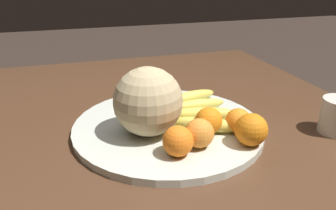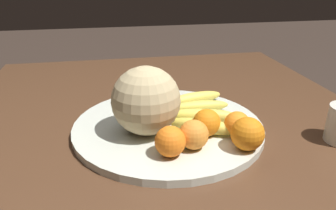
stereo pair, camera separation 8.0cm
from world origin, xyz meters
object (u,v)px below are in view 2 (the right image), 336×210
(kitchen_table, at_px, (178,175))
(orange_front_right, at_px, (247,134))
(banana_bunch, at_px, (199,111))
(orange_front_left, at_px, (194,135))
(orange_mid_center, at_px, (237,124))
(fruit_bowl, at_px, (168,126))
(produce_tag, at_px, (189,128))
(orange_back_right, at_px, (206,122))
(melon, at_px, (146,101))
(orange_back_left, at_px, (170,141))

(kitchen_table, bearing_deg, orange_front_right, -119.66)
(kitchen_table, xyz_separation_m, orange_front_right, (-0.08, -0.13, 0.14))
(banana_bunch, relative_size, orange_front_left, 4.09)
(orange_front_right, distance_m, orange_mid_center, 0.06)
(fruit_bowl, xyz_separation_m, produce_tag, (-0.04, -0.05, 0.01))
(orange_mid_center, bearing_deg, orange_back_right, 73.00)
(melon, distance_m, orange_back_right, 0.15)
(fruit_bowl, distance_m, orange_back_left, 0.15)
(kitchen_table, xyz_separation_m, orange_back_left, (-0.07, 0.03, 0.14))
(melon, distance_m, orange_front_right, 0.24)
(orange_front_left, bearing_deg, banana_bunch, -19.69)
(fruit_bowl, xyz_separation_m, melon, (-0.03, 0.06, 0.09))
(orange_back_right, bearing_deg, produce_tag, 40.87)
(banana_bunch, xyz_separation_m, orange_back_left, (-0.16, 0.11, 0.01))
(orange_back_right, bearing_deg, banana_bunch, -4.44)
(orange_back_right, height_order, produce_tag, orange_back_right)
(fruit_bowl, bearing_deg, kitchen_table, -172.20)
(produce_tag, bearing_deg, melon, 56.02)
(kitchen_table, xyz_separation_m, banana_bunch, (0.09, -0.07, 0.12))
(kitchen_table, xyz_separation_m, orange_front_left, (-0.05, -0.02, 0.14))
(melon, distance_m, orange_front_left, 0.14)
(orange_back_left, xyz_separation_m, orange_back_right, (0.07, -0.10, -0.00))
(kitchen_table, height_order, orange_back_right, orange_back_right)
(orange_back_left, bearing_deg, orange_front_left, -70.36)
(banana_bunch, bearing_deg, kitchen_table, -121.98)
(banana_bunch, xyz_separation_m, orange_mid_center, (-0.11, -0.06, 0.01))
(orange_back_right, bearing_deg, melon, 74.32)
(fruit_bowl, bearing_deg, orange_front_left, -165.73)
(orange_front_left, distance_m, orange_front_right, 0.11)
(kitchen_table, relative_size, banana_bunch, 5.86)
(kitchen_table, height_order, orange_front_right, orange_front_right)
(fruit_bowl, xyz_separation_m, banana_bunch, (0.02, -0.08, 0.03))
(orange_back_left, bearing_deg, orange_mid_center, -72.01)
(orange_front_left, bearing_deg, orange_mid_center, -72.84)
(orange_front_left, relative_size, orange_front_right, 0.89)
(orange_front_left, bearing_deg, produce_tag, -8.89)
(kitchen_table, height_order, banana_bunch, banana_bunch)
(banana_bunch, height_order, produce_tag, banana_bunch)
(orange_mid_center, distance_m, orange_back_left, 0.17)
(orange_front_left, distance_m, orange_back_right, 0.07)
(orange_mid_center, bearing_deg, melon, 73.87)
(kitchen_table, distance_m, fruit_bowl, 0.12)
(fruit_bowl, xyz_separation_m, orange_back_left, (-0.15, 0.02, 0.04))
(orange_back_left, distance_m, produce_tag, 0.13)
(orange_mid_center, distance_m, produce_tag, 0.12)
(orange_front_left, bearing_deg, kitchen_table, 23.08)
(melon, bearing_deg, orange_front_left, -135.94)
(orange_front_right, height_order, produce_tag, orange_front_right)
(produce_tag, bearing_deg, orange_back_left, 115.25)
(banana_bunch, distance_m, orange_back_left, 0.19)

